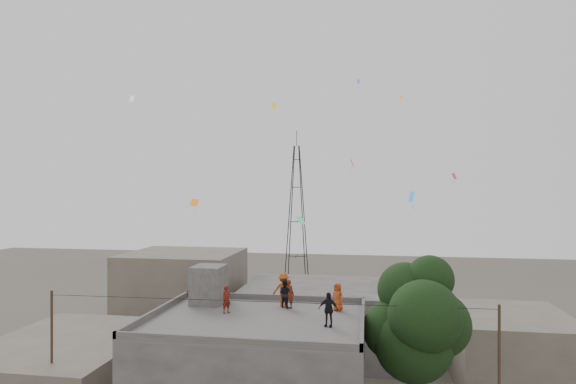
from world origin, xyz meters
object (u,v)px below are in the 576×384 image
Objects in this scene: tree at (417,322)px; person_red_adult at (289,294)px; person_dark_adult at (328,309)px; stair_head_box at (209,284)px; transmission_tower at (297,214)px.

tree is 6.48m from person_red_adult.
tree is 4.22m from person_dark_adult.
person_red_adult is (4.36, -0.30, -0.27)m from stair_head_box.
person_dark_adult is (6.64, -3.35, -0.25)m from stair_head_box.
stair_head_box is 37.46m from transmission_tower.
stair_head_box is at bearing -88.77° from transmission_tower.
tree reaches higher than stair_head_box.
person_dark_adult is at bearing -26.78° from stair_head_box.
person_dark_adult is (7.44, -40.75, -2.22)m from transmission_tower.
tree reaches higher than person_red_adult.
stair_head_box is 1.38× the size of person_red_adult.
person_dark_adult reaches higher than person_red_adult.
tree is 6.04× the size of person_dark_adult.
transmission_tower reaches higher than tree.
tree is at bearing -10.74° from stair_head_box.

